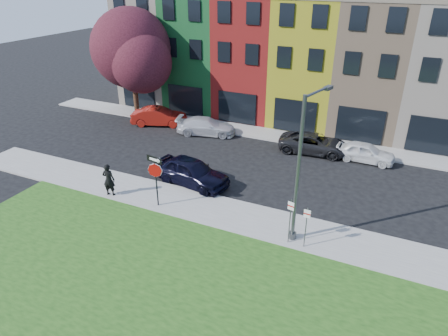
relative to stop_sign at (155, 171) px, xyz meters
The scene contains 15 objects.
ground 4.88m from the stop_sign, 29.10° to the right, with size 120.00×120.00×0.00m, color black.
sidewalk_near 6.25m from the stop_sign, ahead, with size 40.00×3.00×0.12m, color gray.
sidewalk_far 13.11m from the stop_sign, 86.56° to the left, with size 40.00×2.40×0.12m, color gray.
rowhouse_block 19.32m from the stop_sign, 86.17° to the left, with size 30.00×10.12×10.00m.
stop_sign is the anchor object (origin of this frame).
man 3.38m from the stop_sign, behind, with size 0.81×0.63×1.97m, color black.
sedan_near 3.51m from the stop_sign, 82.92° to the left, with size 5.18×2.75×1.68m, color black.
parked_car_red 13.38m from the stop_sign, 122.74° to the left, with size 4.87×3.10×1.52m, color maroon.
parked_car_silver 11.36m from the stop_sign, 103.22° to the left, with size 5.06×3.09×1.37m, color silver.
parked_car_dark 12.74m from the stop_sign, 61.02° to the left, with size 5.21×2.76×1.39m, color black.
parked_car_white 14.80m from the stop_sign, 48.86° to the left, with size 3.97×1.66×1.34m, color white.
street_lamp 7.88m from the stop_sign, ahead, with size 0.93×2.53×7.22m.
parking_sign_a 7.62m from the stop_sign, ahead, with size 0.32×0.12×2.40m.
parking_sign_b 8.41m from the stop_sign, ahead, with size 0.32×0.09×2.15m.
tree_purple 16.15m from the stop_sign, 129.42° to the left, with size 7.97×6.97×9.23m.
Camera 1 is at (7.59, -13.64, 11.98)m, focal length 32.00 mm.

